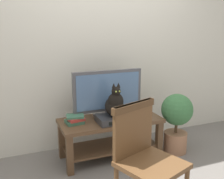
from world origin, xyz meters
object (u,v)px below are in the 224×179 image
tv (108,93)px  media_box (114,119)px  tv_stand (110,130)px  potted_plant (177,119)px  book_stack (75,120)px  cat (115,104)px  wooden_chair (144,152)px

tv → media_box: 0.33m
tv_stand → potted_plant: potted_plant is taller
tv → book_stack: bearing=-171.2°
tv_stand → cat: (0.01, -0.13, 0.36)m
wooden_chair → potted_plant: (0.91, 0.82, -0.11)m
tv_stand → book_stack: size_ratio=5.42×
potted_plant → tv_stand: bearing=167.8°
cat → wooden_chair: size_ratio=0.42×
media_box → cat: cat is taller
wooden_chair → potted_plant: bearing=42.0°
wooden_chair → media_box: bearing=83.4°
cat → book_stack: cat is taller
tv_stand → media_box: (0.01, -0.11, 0.18)m
tv → cat: 0.22m
tv_stand → cat: size_ratio=3.05×
tv_stand → book_stack: (-0.42, 0.02, 0.19)m
media_box → book_stack: book_stack is taller
potted_plant → wooden_chair: bearing=-138.0°
tv → cat: tv is taller
tv → potted_plant: bearing=-17.5°
media_box → tv_stand: bearing=92.8°
tv_stand → cat: 0.39m
cat → potted_plant: 0.85m
tv → potted_plant: tv is taller
tv_stand → media_box: media_box is taller
tv → media_box: size_ratio=2.15×
cat → wooden_chair: (-0.10, -0.87, -0.16)m
media_box → tv: bearing=91.6°
wooden_chair → tv: bearing=84.9°
book_stack → potted_plant: (1.24, -0.19, -0.09)m
media_box → potted_plant: 0.82m
cat → tv: bearing=91.8°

